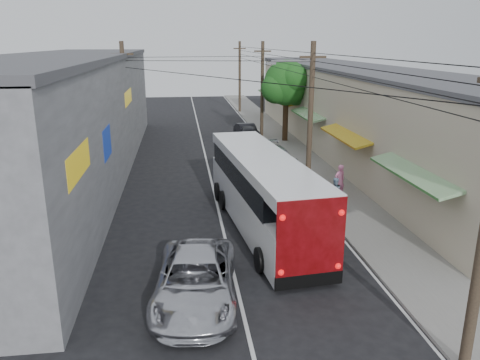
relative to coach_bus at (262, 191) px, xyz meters
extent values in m
plane|color=black|center=(-1.73, -7.94, -1.71)|extent=(120.00, 120.00, 0.00)
cube|color=slate|center=(4.77, 12.06, -1.65)|extent=(3.00, 80.00, 0.12)
cube|color=#BBB394|center=(9.27, 14.06, 1.29)|extent=(6.00, 40.00, 6.00)
cube|color=#4C4C51|center=(9.27, 14.06, 4.39)|extent=(6.20, 40.00, 0.30)
cube|color=#1D781A|center=(5.97, -1.94, 1.19)|extent=(1.39, 6.00, 0.46)
cube|color=orange|center=(5.97, 6.06, 1.19)|extent=(1.39, 6.00, 0.46)
cube|color=#1D781A|center=(5.97, 14.06, 1.19)|extent=(1.39, 6.00, 0.46)
cube|color=orange|center=(5.97, 22.06, 1.19)|extent=(1.39, 6.00, 0.46)
cube|color=#1D781A|center=(5.97, 30.06, 1.19)|extent=(1.39, 6.00, 0.46)
cube|color=gray|center=(-10.23, 10.06, 1.79)|extent=(7.00, 36.00, 7.00)
cube|color=#4C4C51|center=(-10.23, 10.06, 5.39)|extent=(7.20, 36.00, 0.30)
cube|color=yellow|center=(-6.78, -3.94, 2.49)|extent=(0.12, 3.50, 1.00)
cube|color=#1433A5|center=(-6.78, 2.06, 1.89)|extent=(0.12, 2.20, 1.40)
cube|color=yellow|center=(-6.78, 12.06, 2.79)|extent=(0.12, 4.00, 0.90)
cylinder|color=#473828|center=(3.47, 5.06, 2.29)|extent=(0.28, 0.28, 8.00)
cube|color=#473828|center=(3.47, 5.06, 5.49)|extent=(1.40, 0.12, 0.12)
cylinder|color=#473828|center=(3.47, 20.06, 2.29)|extent=(0.28, 0.28, 8.00)
cube|color=#473828|center=(3.47, 20.06, 5.49)|extent=(1.40, 0.12, 0.12)
cylinder|color=#473828|center=(3.47, 35.06, 2.29)|extent=(0.28, 0.28, 8.00)
cube|color=#473828|center=(3.47, 35.06, 5.49)|extent=(1.40, 0.12, 0.12)
cylinder|color=#473828|center=(-6.93, 12.06, 2.29)|extent=(0.28, 0.28, 8.00)
cube|color=#473828|center=(-6.93, 12.06, 5.49)|extent=(1.40, 0.12, 0.12)
cylinder|color=#59595E|center=(2.37, 5.06, 5.29)|extent=(2.20, 0.10, 0.10)
cube|color=#59595E|center=(1.27, 5.06, 5.19)|extent=(0.50, 0.18, 0.12)
cylinder|color=#3F2B19|center=(5.07, 18.06, 0.29)|extent=(0.44, 0.44, 4.00)
sphere|color=#144B15|center=(5.07, 18.06, 3.09)|extent=(3.60, 3.60, 3.60)
sphere|color=#144B15|center=(6.07, 18.66, 2.49)|extent=(2.60, 2.60, 2.60)
sphere|color=#144B15|center=(4.17, 17.66, 2.69)|extent=(2.40, 2.40, 2.40)
sphere|color=#144B15|center=(5.47, 17.06, 3.49)|extent=(2.20, 2.20, 2.20)
sphere|color=#144B15|center=(4.77, 18.96, 3.29)|extent=(2.00, 2.00, 2.00)
cube|color=white|center=(0.01, -0.09, -0.62)|extent=(3.50, 11.48, 1.79)
cube|color=black|center=(-0.04, 0.37, 0.69)|extent=(3.33, 9.61, 0.94)
cube|color=white|center=(0.01, -0.09, 1.35)|extent=(3.50, 11.48, 0.47)
cube|color=maroon|center=(0.59, -5.73, 0.18)|extent=(2.33, 0.32, 2.73)
cube|color=black|center=(0.59, -5.73, -1.28)|extent=(2.35, 0.34, 0.47)
sphere|color=red|center=(-0.39, -5.86, -0.86)|extent=(0.21, 0.21, 0.21)
sphere|color=red|center=(1.58, -5.66, -0.86)|extent=(0.21, 0.21, 0.21)
sphere|color=red|center=(-0.39, -5.86, 1.02)|extent=(0.21, 0.21, 0.21)
sphere|color=red|center=(1.58, -5.66, 1.02)|extent=(0.21, 0.21, 0.21)
cylinder|color=black|center=(-0.75, -4.15, -1.23)|extent=(0.38, 0.97, 0.94)
cylinder|color=black|center=(1.59, -3.90, -1.23)|extent=(0.38, 0.97, 0.94)
cylinder|color=black|center=(-1.45, 2.59, -1.23)|extent=(0.38, 0.97, 0.94)
cylinder|color=black|center=(0.89, 2.83, -1.23)|extent=(0.38, 0.97, 0.94)
cylinder|color=black|center=(-1.60, 4.00, -1.23)|extent=(0.38, 0.97, 0.94)
cylinder|color=black|center=(0.74, 4.24, -1.23)|extent=(0.38, 0.97, 0.94)
imported|color=silver|center=(-3.13, -5.85, -0.95)|extent=(3.02, 5.67, 1.52)
imported|color=#A7A7B0|center=(2.07, 7.61, -0.79)|extent=(3.08, 6.48, 1.82)
imported|color=#222327|center=(2.07, 18.06, -1.03)|extent=(1.98, 4.09, 1.35)
imported|color=black|center=(2.09, 19.34, -1.05)|extent=(1.91, 4.15, 1.32)
imported|color=pink|center=(4.75, 3.49, -0.73)|extent=(0.72, 0.58, 1.70)
imported|color=#8DAECE|center=(3.98, 1.94, -0.85)|extent=(0.79, 0.66, 1.48)
camera|label=1|loc=(-3.41, -19.13, 6.27)|focal=35.00mm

